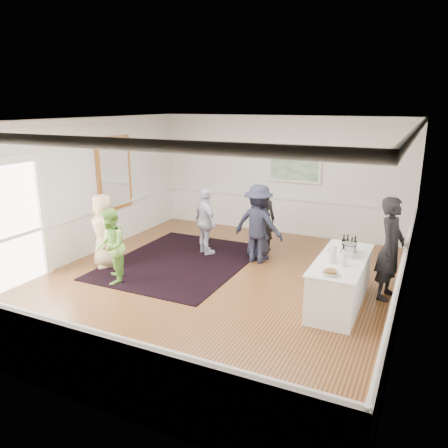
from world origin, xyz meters
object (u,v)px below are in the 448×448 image
at_px(serving_table, 340,282).
at_px(nut_bowl, 331,273).
at_px(bartender, 391,249).
at_px(guest_lilac, 206,222).
at_px(ice_bucket, 349,250).
at_px(guest_dark_b, 263,219).
at_px(guest_tan, 104,231).
at_px(guest_navy, 259,223).
at_px(guest_green, 111,246).
at_px(guest_dark_a, 258,224).

bearing_deg(serving_table, nut_bowl, -91.31).
xyz_separation_m(bartender, guest_lilac, (-4.17, 0.70, -0.16)).
relative_size(ice_bucket, nut_bowl, 0.96).
bearing_deg(ice_bucket, guest_dark_b, 138.84).
bearing_deg(ice_bucket, guest_tan, -174.83).
bearing_deg(guest_dark_b, bartender, 139.81).
relative_size(guest_navy, ice_bucket, 6.49).
xyz_separation_m(guest_tan, guest_dark_b, (2.74, 2.57, -0.03)).
relative_size(guest_lilac, guest_dark_b, 1.01).
bearing_deg(guest_green, serving_table, 69.23).
bearing_deg(ice_bucket, bartender, 38.48).
height_order(guest_tan, guest_navy, guest_navy).
relative_size(bartender, nut_bowl, 7.07).
bearing_deg(guest_lilac, guest_navy, -130.13).
distance_m(bartender, guest_dark_a, 2.95).
distance_m(guest_green, ice_bucket, 4.57).
xyz_separation_m(guest_dark_b, guest_navy, (0.10, -0.58, 0.06)).
relative_size(serving_table, guest_dark_b, 1.37).
distance_m(guest_green, nut_bowl, 4.33).
xyz_separation_m(serving_table, nut_bowl, (-0.02, -0.83, 0.47)).
distance_m(serving_table, guest_lilac, 3.73).
bearing_deg(bartender, guest_dark_a, 87.92).
xyz_separation_m(guest_lilac, guest_dark_b, (1.11, 0.89, -0.01)).
distance_m(guest_lilac, ice_bucket, 3.73).
bearing_deg(guest_green, guest_navy, 108.20).
relative_size(serving_table, ice_bucket, 8.29).
height_order(guest_dark_a, nut_bowl, guest_dark_a).
bearing_deg(bartender, guest_tan, 111.87).
bearing_deg(nut_bowl, serving_table, 88.69).
bearing_deg(serving_table, guest_lilac, 158.00).
bearing_deg(guest_dark_a, bartender, 169.94).
xyz_separation_m(guest_lilac, nut_bowl, (3.42, -2.22, 0.12)).
relative_size(guest_tan, guest_green, 1.07).
distance_m(serving_table, guest_green, 4.45).
distance_m(guest_tan, guest_lilac, 2.34).
bearing_deg(ice_bucket, nut_bowl, -95.59).
height_order(guest_tan, guest_dark_b, guest_tan).
bearing_deg(guest_dark_a, serving_table, 150.49).
bearing_deg(bartender, guest_lilac, 92.75).
distance_m(guest_tan, guest_dark_a, 3.41).
bearing_deg(guest_tan, guest_lilac, 83.34).
distance_m(bartender, guest_tan, 5.88).
height_order(guest_dark_b, guest_navy, guest_navy).
xyz_separation_m(guest_dark_b, nut_bowl, (2.31, -3.11, 0.12)).
relative_size(guest_tan, guest_lilac, 1.03).
bearing_deg(guest_lilac, serving_table, -166.24).
bearing_deg(guest_green, ice_bucket, 71.16).
relative_size(bartender, guest_green, 1.25).
bearing_deg(guest_tan, bartender, 47.07).
xyz_separation_m(serving_table, ice_bucket, (0.08, 0.17, 0.55)).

